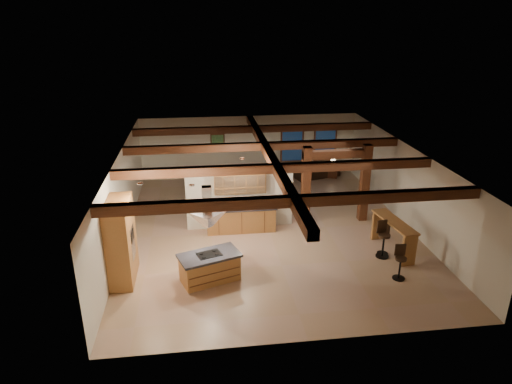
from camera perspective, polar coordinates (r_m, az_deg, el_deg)
The scene contains 23 objects.
ground at distance 16.37m, azimuth 1.66°, elevation -4.81°, with size 12.00×12.00×0.00m, color tan.
room_walls at distance 15.67m, azimuth 1.73°, elevation 1.05°, with size 12.00×12.00×12.00m.
ceiling_beams at distance 15.36m, azimuth 1.77°, elevation 4.49°, with size 10.00×12.00×0.28m.
timber_posts at distance 16.69m, azimuth 9.97°, elevation 1.94°, with size 2.50×0.30×2.90m.
partition_wall at distance 16.26m, azimuth -2.05°, elevation -0.75°, with size 3.80×0.18×2.20m, color beige.
pantry_cabinet at distance 13.54m, azimuth -16.50°, elevation -5.93°, with size 0.67×1.60×2.40m.
back_counter at distance 16.15m, azimuth -1.90°, elevation -3.32°, with size 2.50×0.66×0.94m.
upper_display_cabinet at distance 15.82m, azimuth -2.03°, elevation 1.51°, with size 1.80×0.36×0.95m.
range_hood at distance 12.70m, azimuth -6.03°, elevation -4.04°, with size 1.10×1.10×1.40m.
back_windows at distance 21.84m, azimuth 6.59°, elevation 5.99°, with size 2.70×0.07×1.70m.
framed_art at distance 21.20m, azimuth -4.82°, elevation 6.14°, with size 0.65×0.05×0.85m.
recessed_cans at distance 13.31m, azimuth -7.75°, elevation 2.13°, with size 3.16×2.46×0.03m.
kitchen_island at distance 13.33m, azimuth -5.81°, elevation -9.31°, with size 1.92×1.43×0.85m.
dining_table at distance 18.32m, azimuth 1.40°, elevation -0.69°, with size 1.98×1.10×0.70m, color #3D210F.
sofa at distance 21.86m, azimuth 7.58°, elevation 2.72°, with size 2.18×0.85×0.64m, color black.
microwave at distance 15.91m, azimuth -2.51°, elevation -1.48°, with size 0.39×0.26×0.21m, color silver.
bar_counter at distance 15.30m, azimuth 16.81°, elevation -4.69°, with size 0.79×2.10×1.08m.
side_table at distance 21.93m, azimuth 9.53°, elevation 2.60°, with size 0.47×0.47×0.59m, color #39170E.
table_lamp at distance 21.77m, azimuth 9.61°, elevation 3.88°, with size 0.26×0.26×0.31m.
bar_stool_a at distance 13.94m, azimuth 17.56°, elevation -8.34°, with size 0.36×0.38×1.04m.
bar_stool_b at distance 15.18m, azimuth 15.70°, elevation -5.66°, with size 0.39×0.40×1.02m.
bar_stool_c at distance 14.97m, azimuth 15.60°, elevation -5.68°, with size 0.42×0.44×1.19m.
dining_chairs at distance 18.22m, azimuth 1.40°, elevation 0.08°, with size 1.94×1.94×1.21m.
Camera 1 is at (-2.34, -14.53, 7.16)m, focal length 32.00 mm.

